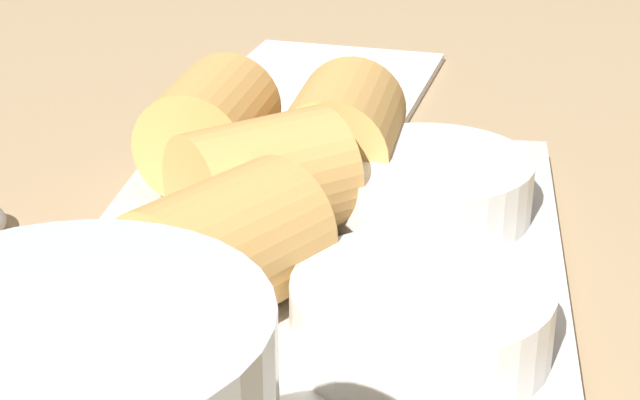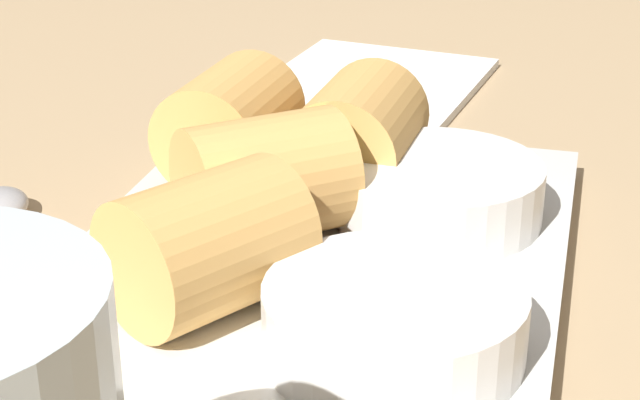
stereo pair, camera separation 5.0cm
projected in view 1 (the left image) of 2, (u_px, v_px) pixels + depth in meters
The scene contains 9 objects.
table_surface at pixel (305, 280), 49.70cm from camera, with size 180.00×140.00×2.00cm.
serving_plate at pixel (320, 261), 47.67cm from camera, with size 28.60×21.26×1.50cm.
roll_front_left at pixel (232, 247), 41.14cm from camera, with size 8.93×8.49×5.59cm.
roll_front_right at pixel (343, 128), 52.93cm from camera, with size 8.13×5.93×5.59cm.
roll_back_left at pixel (272, 179), 47.12cm from camera, with size 8.82×8.97×5.59cm.
roll_back_right at pixel (213, 123), 53.57cm from camera, with size 8.19×6.07×5.59cm.
dipping_bowl_near at pixel (429, 183), 49.96cm from camera, with size 9.68×9.68×2.73cm.
dipping_bowl_far at pixel (421, 313), 39.14cm from camera, with size 9.68×9.68×2.73cm.
napkin at pixel (324, 83), 72.03cm from camera, with size 17.64×15.58×0.60cm.
Camera 1 is at (43.17, 6.75, 24.99)cm, focal length 60.00 mm.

